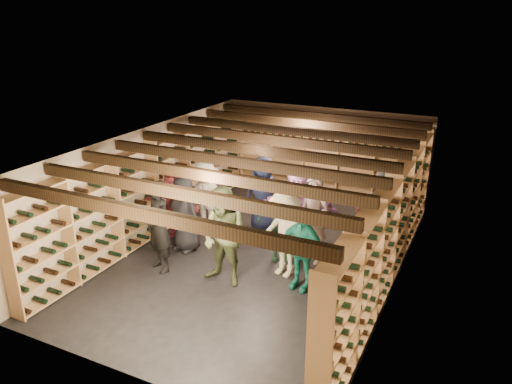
{
  "coord_description": "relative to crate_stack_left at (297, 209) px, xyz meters",
  "views": [
    {
      "loc": [
        3.98,
        -8.29,
        4.81
      ],
      "look_at": [
        -0.16,
        0.2,
        1.31
      ],
      "focal_mm": 35.0,
      "sensor_mm": 36.0,
      "label": 1
    }
  ],
  "objects": [
    {
      "name": "person_7",
      "position": [
        0.98,
        -1.63,
        0.57
      ],
      "size": [
        0.76,
        0.61,
        1.81
      ],
      "primitive_type": "imported",
      "rotation": [
        0.0,
        0.0,
        -0.3
      ],
      "color": "gray",
      "rests_on": "ground"
    },
    {
      "name": "person_6",
      "position": [
        -0.57,
        -0.71,
        0.53
      ],
      "size": [
        0.9,
        0.64,
        1.75
      ],
      "primitive_type": "imported",
      "rotation": [
        0.0,
        0.0,
        -0.1
      ],
      "color": "#1A2344",
      "rests_on": "ground"
    },
    {
      "name": "person_3",
      "position": [
        0.68,
        -2.41,
        0.51
      ],
      "size": [
        1.23,
        0.91,
        1.7
      ],
      "primitive_type": "imported",
      "rotation": [
        0.0,
        0.0,
        -0.27
      ],
      "color": "beige",
      "rests_on": "ground"
    },
    {
      "name": "walls",
      "position": [
        -0.08,
        -1.93,
        0.86
      ],
      "size": [
        5.52,
        8.02,
        2.4
      ],
      "color": "#B7A58E",
      "rests_on": "ground"
    },
    {
      "name": "crate_loose",
      "position": [
        0.34,
        0.18,
        -0.25
      ],
      "size": [
        0.59,
        0.49,
        0.17
      ],
      "primitive_type": "cube",
      "rotation": [
        0.0,
        0.0,
        -0.38
      ],
      "color": "tan",
      "rests_on": "ground"
    },
    {
      "name": "ground",
      "position": [
        -0.08,
        -1.93,
        -0.34
      ],
      "size": [
        8.0,
        8.0,
        0.0
      ],
      "primitive_type": "plane",
      "color": "black",
      "rests_on": "ground"
    },
    {
      "name": "person_5",
      "position": [
        -2.05,
        -2.03,
        0.46
      ],
      "size": [
        1.53,
        0.62,
        1.6
      ],
      "primitive_type": "imported",
      "rotation": [
        0.0,
        0.0,
        -0.1
      ],
      "color": "maroon",
      "rests_on": "ground"
    },
    {
      "name": "person_8",
      "position": [
        2.01,
        -1.82,
        0.41
      ],
      "size": [
        0.88,
        0.78,
        1.51
      ],
      "primitive_type": "imported",
      "rotation": [
        0.0,
        0.0,
        0.33
      ],
      "color": "#44221C",
      "rests_on": "ground"
    },
    {
      "name": "person_2",
      "position": [
        -0.17,
        -3.16,
        0.6
      ],
      "size": [
        0.98,
        0.8,
        1.87
      ],
      "primitive_type": "imported",
      "rotation": [
        0.0,
        0.0,
        -0.11
      ],
      "color": "#4C5835",
      "rests_on": "ground"
    },
    {
      "name": "ceiling",
      "position": [
        -0.08,
        -1.93,
        2.06
      ],
      "size": [
        5.5,
        8.0,
        0.01
      ],
      "primitive_type": "cube",
      "color": "beige",
      "rests_on": "walls"
    },
    {
      "name": "crate_stack_left",
      "position": [
        0.0,
        0.0,
        0.0
      ],
      "size": [
        0.56,
        0.44,
        0.68
      ],
      "rotation": [
        0.0,
        0.0,
        -0.24
      ],
      "color": "tan",
      "rests_on": "ground"
    },
    {
      "name": "person_0",
      "position": [
        -1.59,
        -2.33,
        0.47
      ],
      "size": [
        0.89,
        0.69,
        1.62
      ],
      "primitive_type": "imported",
      "rotation": [
        0.0,
        0.0,
        -0.24
      ],
      "color": "black",
      "rests_on": "ground"
    },
    {
      "name": "wine_rack_left",
      "position": [
        -2.65,
        -1.93,
        0.74
      ],
      "size": [
        0.32,
        7.5,
        2.15
      ],
      "color": "tan",
      "rests_on": "ground"
    },
    {
      "name": "wine_rack_back",
      "position": [
        -0.08,
        1.9,
        0.73
      ],
      "size": [
        4.7,
        0.3,
        2.15
      ],
      "color": "tan",
      "rests_on": "ground"
    },
    {
      "name": "crate_stack_right",
      "position": [
        0.34,
        0.15,
        0.0
      ],
      "size": [
        0.54,
        0.4,
        0.68
      ],
      "rotation": [
        0.0,
        0.0,
        -0.15
      ],
      "color": "tan",
      "rests_on": "ground"
    },
    {
      "name": "ceiling_joists",
      "position": [
        -0.08,
        -1.93,
        1.92
      ],
      "size": [
        5.4,
        7.12,
        0.18
      ],
      "color": "black",
      "rests_on": "ground"
    },
    {
      "name": "person_4",
      "position": [
        1.14,
        -2.71,
        0.44
      ],
      "size": [
        0.97,
        0.54,
        1.56
      ],
      "primitive_type": "imported",
      "rotation": [
        0.0,
        0.0,
        -0.18
      ],
      "color": "#177A67",
      "rests_on": "ground"
    },
    {
      "name": "person_12",
      "position": [
        2.1,
        -0.63,
        0.54
      ],
      "size": [
        1.0,
        0.82,
        1.77
      ],
      "primitive_type": "imported",
      "rotation": [
        0.0,
        0.0,
        -0.34
      ],
      "color": "#35363B",
      "rests_on": "ground"
    },
    {
      "name": "person_9",
      "position": [
        -1.61,
        -1.46,
        0.51
      ],
      "size": [
        1.22,
        0.88,
        1.71
      ],
      "primitive_type": "imported",
      "rotation": [
        0.0,
        0.0,
        0.24
      ],
      "color": "beige",
      "rests_on": "ground"
    },
    {
      "name": "person_11",
      "position": [
        0.53,
        -1.31,
        0.58
      ],
      "size": [
        1.77,
        0.8,
        1.84
      ],
      "primitive_type": "imported",
      "rotation": [
        0.0,
        0.0,
        0.15
      ],
      "color": "#8D578F",
      "rests_on": "ground"
    },
    {
      "name": "person_1",
      "position": [
        -1.54,
        -3.27,
        0.56
      ],
      "size": [
        0.78,
        0.66,
        1.81
      ],
      "primitive_type": "imported",
      "rotation": [
        0.0,
        0.0,
        -0.42
      ],
      "color": "black",
      "rests_on": "ground"
    },
    {
      "name": "person_10",
      "position": [
        0.37,
        -1.85,
        0.46
      ],
      "size": [
        1.02,
        0.75,
        1.6
      ],
      "primitive_type": "imported",
      "rotation": [
        0.0,
        0.0,
        0.43
      ],
      "color": "#244B33",
      "rests_on": "ground"
    },
    {
      "name": "wine_rack_right",
      "position": [
        2.49,
        -1.93,
        0.74
      ],
      "size": [
        0.32,
        7.5,
        2.15
      ],
      "color": "tan",
      "rests_on": "ground"
    }
  ]
}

